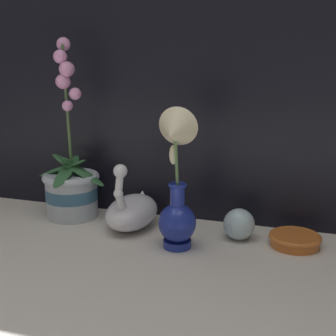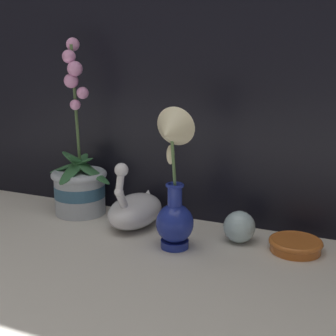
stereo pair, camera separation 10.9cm
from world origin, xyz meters
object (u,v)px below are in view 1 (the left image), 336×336
Objects in this scene: blue_vase at (176,189)px; orchid_potted_plant at (71,183)px; glass_sphere at (239,224)px; swan_figurine at (132,210)px; amber_dish at (295,239)px.

orchid_potted_plant is at bearing 159.87° from blue_vase.
orchid_potted_plant reaches higher than glass_sphere.
glass_sphere is (0.27, 0.00, -0.01)m from swan_figurine.
swan_figurine is 0.27m from glass_sphere.
swan_figurine is at bearing -7.15° from orchid_potted_plant.
orchid_potted_plant is at bearing 172.85° from swan_figurine.
orchid_potted_plant is 3.93× the size of amber_dish.
swan_figurine is 1.68× the size of amber_dish.
amber_dish is at bearing 0.17° from swan_figurine.
glass_sphere is (0.46, -0.02, -0.06)m from orchid_potted_plant.
glass_sphere is (0.13, 0.10, -0.10)m from blue_vase.
blue_vase is at bearing -141.79° from glass_sphere.
blue_vase is (0.33, -0.12, 0.05)m from orchid_potted_plant.
blue_vase reaches higher than swan_figurine.
swan_figurine reaches higher than amber_dish.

